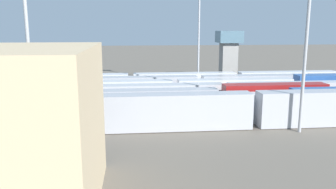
{
  "coord_description": "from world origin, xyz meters",
  "views": [
    {
      "loc": [
        0.88,
        60.79,
        14.21
      ],
      "look_at": [
        -4.99,
        2.37,
        2.5
      ],
      "focal_mm": 36.67,
      "sensor_mm": 36.0,
      "label": 1
    }
  ],
  "objects": [
    {
      "name": "ground_plane",
      "position": [
        0.0,
        0.0,
        0.0
      ],
      "size": [
        400.0,
        400.0,
        0.0
      ],
      "primitive_type": "plane",
      "color": "#60594F"
    },
    {
      "name": "track_bed_6",
      "position": [
        0.0,
        15.0,
        0.06
      ],
      "size": [
        140.0,
        2.8,
        0.12
      ],
      "primitive_type": "cube",
      "color": "#4C443D",
      "rests_on": "ground_plane"
    },
    {
      "name": "train_on_track_6",
      "position": [
        -16.01,
        15.0,
        2.62
      ],
      "size": [
        47.2,
        3.0,
        5.0
      ],
      "color": "#A8AAB2",
      "rests_on": "ground_plane"
    },
    {
      "name": "train_on_track_2",
      "position": [
        -17.0,
        -5.0,
        2.11
      ],
      "size": [
        66.4,
        3.06,
        4.4
      ],
      "color": "#285193",
      "rests_on": "ground_plane"
    },
    {
      "name": "light_mast_3",
      "position": [
        13.26,
        18.47,
        15.5
      ],
      "size": [
        2.8,
        0.7,
        23.88
      ],
      "color": "#9EA0A5",
      "rests_on": "ground_plane"
    },
    {
      "name": "track_bed_4",
      "position": [
        0.0,
        5.0,
        0.06
      ],
      "size": [
        140.0,
        2.8,
        0.12
      ],
      "primitive_type": "cube",
      "color": "#3D3833",
      "rests_on": "ground_plane"
    },
    {
      "name": "train_on_track_0",
      "position": [
        -10.54,
        -15.0,
        2.02
      ],
      "size": [
        71.4,
        3.06,
        3.8
      ],
      "color": "silver",
      "rests_on": "ground_plane"
    },
    {
      "name": "light_mast_2",
      "position": [
        -14.11,
        -17.81,
        17.27
      ],
      "size": [
        2.8,
        0.7,
        27.09
      ],
      "color": "#9EA0A5",
      "rests_on": "ground_plane"
    },
    {
      "name": "train_on_track_4",
      "position": [
        0.7,
        5.0,
        2.08
      ],
      "size": [
        66.4,
        3.06,
        4.4
      ],
      "color": "maroon",
      "rests_on": "ground_plane"
    },
    {
      "name": "track_bed_1",
      "position": [
        0.0,
        -10.0,
        0.06
      ],
      "size": [
        140.0,
        2.8,
        0.12
      ],
      "primitive_type": "cube",
      "color": "#3D3833",
      "rests_on": "ground_plane"
    },
    {
      "name": "track_bed_5",
      "position": [
        0.0,
        10.0,
        0.06
      ],
      "size": [
        140.0,
        2.8,
        0.12
      ],
      "primitive_type": "cube",
      "color": "#4C443D",
      "rests_on": "ground_plane"
    },
    {
      "name": "track_bed_2",
      "position": [
        0.0,
        -5.0,
        0.06
      ],
      "size": [
        140.0,
        2.8,
        0.12
      ],
      "primitive_type": "cube",
      "color": "#4C443D",
      "rests_on": "ground_plane"
    },
    {
      "name": "train_on_track_3",
      "position": [
        -1.64,
        0.0,
        2.06
      ],
      "size": [
        114.8,
        3.06,
        4.4
      ],
      "color": "black",
      "rests_on": "ground_plane"
    },
    {
      "name": "train_on_track_1",
      "position": [
        -0.86,
        -10.0,
        2.02
      ],
      "size": [
        119.8,
        3.0,
        3.8
      ],
      "color": "#A8AAB2",
      "rests_on": "ground_plane"
    },
    {
      "name": "track_bed_3",
      "position": [
        0.0,
        0.0,
        0.06
      ],
      "size": [
        140.0,
        2.8,
        0.12
      ],
      "primitive_type": "cube",
      "color": "#3D3833",
      "rests_on": "ground_plane"
    },
    {
      "name": "train_on_track_5",
      "position": [
        -9.75,
        10.0,
        2.11
      ],
      "size": [
        66.4,
        3.0,
        4.4
      ],
      "color": "#285193",
      "rests_on": "ground_plane"
    },
    {
      "name": "control_tower",
      "position": [
        -23.71,
        -26.55,
        7.65
      ],
      "size": [
        6.0,
        6.0,
        13.06
      ],
      "color": "gray",
      "rests_on": "ground_plane"
    },
    {
      "name": "track_bed_0",
      "position": [
        0.0,
        -15.0,
        0.06
      ],
      "size": [
        140.0,
        2.8,
        0.12
      ],
      "primitive_type": "cube",
      "color": "#4C443D",
      "rests_on": "ground_plane"
    }
  ]
}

